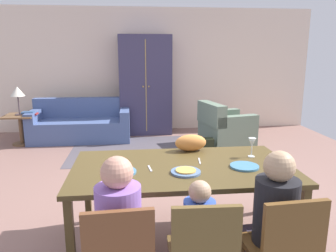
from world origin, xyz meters
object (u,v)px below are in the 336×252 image
(dining_table, at_px, (182,172))
(plate_near_woman, at_px, (244,166))
(table_lamp, at_px, (17,92))
(cat, at_px, (191,143))
(armoire, at_px, (145,85))
(wine_glass, at_px, (252,143))
(book_lower, at_px, (31,114))
(book_upper, at_px, (28,112))
(dining_chair_woman, at_px, (284,247))
(plate_near_child, at_px, (186,172))
(person_man, at_px, (119,240))
(handbag, at_px, (204,146))
(plate_near_man, at_px, (121,172))
(person_child, at_px, (198,246))
(person_woman, at_px, (272,230))
(side_table, at_px, (21,125))
(armchair, at_px, (224,128))
(couch, at_px, (81,125))

(dining_table, height_order, plate_near_woman, plate_near_woman)
(table_lamp, bearing_deg, plate_near_woman, -50.18)
(cat, distance_m, armoire, 3.90)
(wine_glass, bearing_deg, book_lower, 131.53)
(book_lower, relative_size, book_upper, 1.00)
(dining_chair_woman, distance_m, armoire, 5.29)
(plate_near_child, bearing_deg, person_man, -134.80)
(armoire, bearing_deg, plate_near_child, -88.06)
(cat, height_order, handbag, cat)
(plate_near_woman, relative_size, handbag, 0.78)
(dining_chair_woman, bearing_deg, book_lower, 122.63)
(plate_near_man, bearing_deg, person_child, -48.49)
(plate_near_child, relative_size, table_lamp, 0.46)
(dining_chair_woman, xyz_separation_m, handbag, (0.27, 3.62, -0.36))
(dining_table, distance_m, person_woman, 0.91)
(side_table, bearing_deg, armoire, 15.89)
(dining_chair_woman, height_order, book_lower, dining_chair_woman)
(dining_chair_woman, relative_size, cat, 2.72)
(cat, xyz_separation_m, book_lower, (-2.51, 3.20, -0.25))
(dining_table, distance_m, armchair, 3.49)
(plate_near_woman, bearing_deg, armchair, 76.84)
(armoire, relative_size, book_upper, 9.55)
(book_lower, bearing_deg, handbag, -15.92)
(cat, relative_size, couch, 0.16)
(dining_chair_woman, height_order, side_table, dining_chair_woman)
(dining_table, xyz_separation_m, plate_near_child, (-0.00, -0.18, 0.07))
(plate_near_man, xyz_separation_m, cat, (0.68, 0.55, 0.08))
(plate_near_man, height_order, plate_near_woman, same)
(plate_near_child, relative_size, book_lower, 1.14)
(wine_glass, relative_size, side_table, 0.32)
(dining_chair_woman, xyz_separation_m, armchair, (0.77, 4.11, -0.17))
(person_woman, xyz_separation_m, armoire, (-0.68, 5.04, 0.54))
(armchair, distance_m, armoire, 1.97)
(person_child, bearing_deg, plate_near_child, 90.13)
(side_table, distance_m, book_upper, 0.29)
(person_woman, distance_m, handbag, 3.48)
(book_lower, bearing_deg, dining_table, -56.99)
(dining_chair_woman, relative_size, armoire, 0.41)
(book_upper, bearing_deg, dining_chair_woman, -56.88)
(dining_table, height_order, plate_near_child, plate_near_child)
(person_child, bearing_deg, cat, 82.68)
(plate_near_child, distance_m, person_man, 0.80)
(dining_chair_woman, relative_size, book_upper, 3.95)
(wine_glass, height_order, side_table, wine_glass)
(plate_near_woman, xyz_separation_m, dining_chair_woman, (0.01, -0.79, -0.28))
(couch, relative_size, table_lamp, 3.62)
(table_lamp, bearing_deg, cat, -49.53)
(person_child, distance_m, couch, 4.85)
(plate_near_man, bearing_deg, wine_glass, 13.69)
(wine_glass, relative_size, table_lamp, 0.34)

